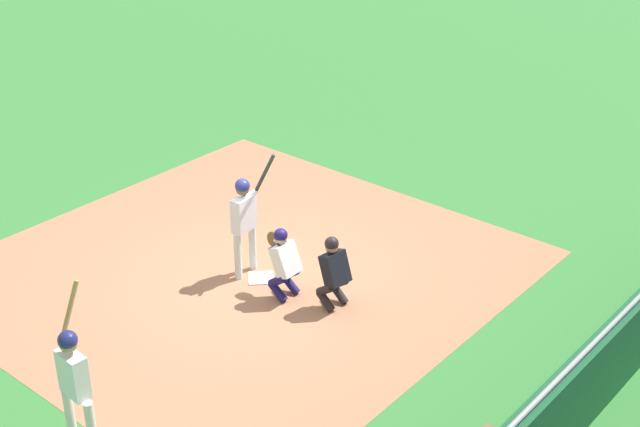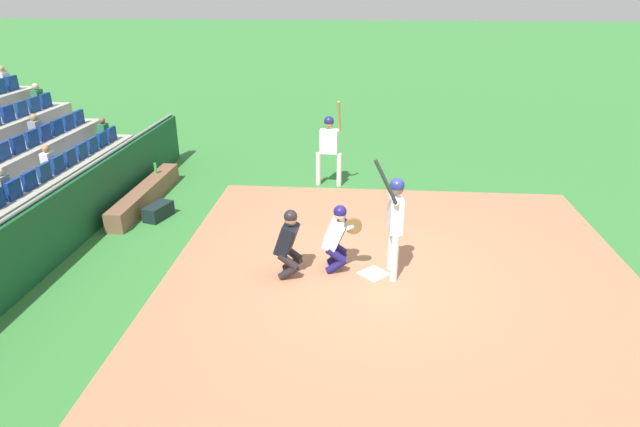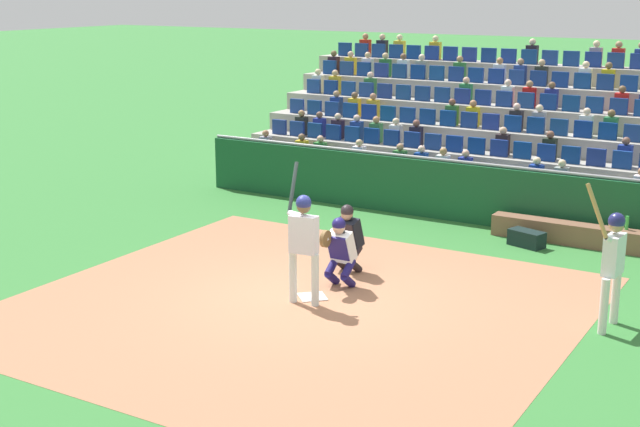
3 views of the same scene
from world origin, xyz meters
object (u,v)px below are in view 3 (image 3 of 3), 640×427
(equipment_duffel_bag, at_px, (527,238))
(on_deck_batter, at_px, (613,257))
(water_bottle_on_bench, at_px, (627,223))
(home_plate_umpire, at_px, (348,235))
(batter_at_plate, at_px, (303,236))
(catcher_crouching, at_px, (339,248))
(home_plate_marker, at_px, (312,297))
(dugout_bench, at_px, (577,234))

(equipment_duffel_bag, xyz_separation_m, on_deck_batter, (-2.50, 3.68, 0.99))
(on_deck_batter, bearing_deg, equipment_duffel_bag, -55.75)
(equipment_duffel_bag, bearing_deg, water_bottle_on_bench, -141.78)
(equipment_duffel_bag, bearing_deg, home_plate_umpire, 71.98)
(home_plate_umpire, height_order, equipment_duffel_bag, home_plate_umpire)
(batter_at_plate, bearing_deg, catcher_crouching, -96.04)
(home_plate_marker, distance_m, dugout_bench, 6.24)
(home_plate_marker, relative_size, on_deck_batter, 0.19)
(catcher_crouching, xyz_separation_m, water_bottle_on_bench, (-3.77, -4.88, -0.14))
(water_bottle_on_bench, height_order, on_deck_batter, on_deck_batter)
(home_plate_marker, bearing_deg, water_bottle_on_bench, -125.08)
(batter_at_plate, bearing_deg, home_plate_marker, -85.38)
(home_plate_umpire, bearing_deg, equipment_duffel_bag, -124.53)
(equipment_duffel_bag, bearing_deg, on_deck_batter, 140.76)
(batter_at_plate, height_order, home_plate_umpire, batter_at_plate)
(batter_at_plate, xyz_separation_m, dugout_bench, (-2.94, -5.80, -0.95))
(dugout_bench, xyz_separation_m, equipment_duffel_bag, (0.85, 0.63, -0.05))
(home_plate_marker, height_order, water_bottle_on_bench, water_bottle_on_bench)
(equipment_duffel_bag, bearing_deg, home_plate_marker, 82.89)
(batter_at_plate, relative_size, on_deck_batter, 1.00)
(home_plate_marker, relative_size, water_bottle_on_bench, 1.59)
(catcher_crouching, distance_m, home_plate_umpire, 0.90)
(catcher_crouching, xyz_separation_m, equipment_duffel_bag, (-1.99, -4.17, -0.56))
(catcher_crouching, bearing_deg, on_deck_batter, -173.77)
(water_bottle_on_bench, bearing_deg, on_deck_batter, 99.32)
(equipment_duffel_bag, bearing_deg, catcher_crouching, 81.01)
(home_plate_umpire, bearing_deg, home_plate_marker, 96.25)
(batter_at_plate, distance_m, home_plate_umpire, 1.91)
(home_plate_umpire, distance_m, equipment_duffel_bag, 4.07)
(equipment_duffel_bag, bearing_deg, dugout_bench, -126.86)
(home_plate_marker, height_order, catcher_crouching, catcher_crouching)
(catcher_crouching, distance_m, water_bottle_on_bench, 6.17)
(water_bottle_on_bench, distance_m, equipment_duffel_bag, 1.96)
(catcher_crouching, height_order, dugout_bench, catcher_crouching)
(dugout_bench, relative_size, equipment_duffel_bag, 4.96)
(dugout_bench, bearing_deg, home_plate_marker, 61.55)
(batter_at_plate, relative_size, dugout_bench, 0.65)
(home_plate_marker, height_order, equipment_duffel_bag, equipment_duffel_bag)
(catcher_crouching, relative_size, dugout_bench, 0.37)
(home_plate_marker, bearing_deg, on_deck_batter, -165.80)
(home_plate_marker, distance_m, water_bottle_on_bench, 6.82)
(home_plate_marker, xyz_separation_m, on_deck_batter, (-4.62, -1.17, 1.14))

